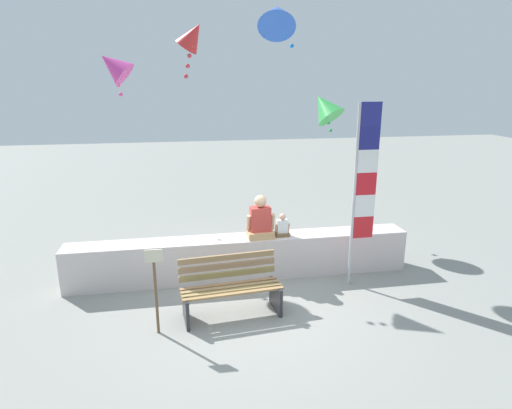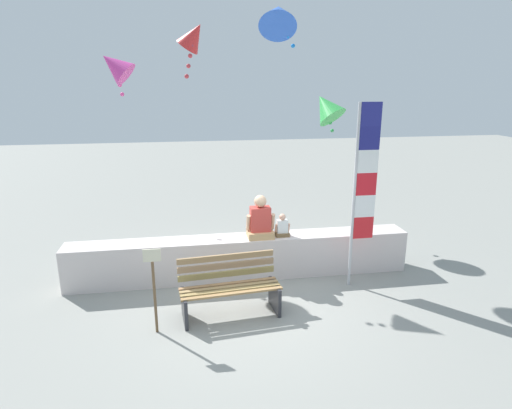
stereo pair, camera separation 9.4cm
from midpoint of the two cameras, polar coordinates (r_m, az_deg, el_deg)
name	(u,v)px [view 1 (the left image)]	position (r m, az deg, el deg)	size (l,w,h in m)	color
ground_plane	(250,301)	(7.19, -1.21, -12.66)	(40.00, 40.00, 0.00)	gray
seawall_ledge	(241,257)	(7.87, -2.30, -6.97)	(6.14, 0.53, 0.76)	beige
park_bench	(231,289)	(6.68, -3.79, -11.08)	(1.56, 0.75, 0.88)	#9D7649
person_adult	(260,221)	(7.64, 0.22, -2.20)	(0.51, 0.37, 0.78)	tan
person_child	(282,227)	(7.76, 3.14, -3.03)	(0.27, 0.20, 0.42)	brown
flag_banner	(362,182)	(7.35, 13.52, 2.87)	(0.40, 0.05, 3.14)	#B7B7BC
kite_green	(325,107)	(9.76, 8.82, 12.68)	(1.05, 1.07, 1.01)	green
kite_red	(193,36)	(8.56, -8.73, 21.19)	(0.78, 0.74, 1.09)	red
kite_magenta	(113,65)	(8.92, -18.69, 17.07)	(0.83, 0.66, 0.95)	#DB3D9E
kite_blue	(277,16)	(9.05, 2.48, 23.66)	(0.94, 1.08, 1.04)	blue
sign_post	(155,284)	(6.20, -13.64, -10.27)	(0.24, 0.04, 1.27)	brown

